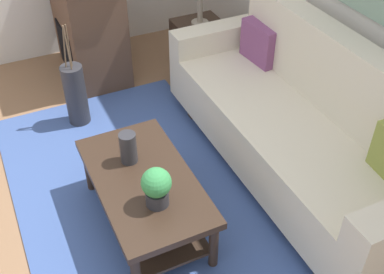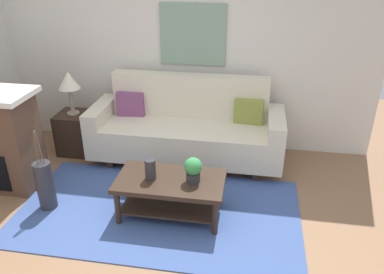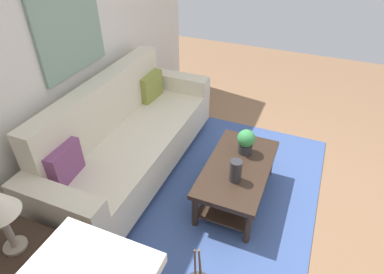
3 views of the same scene
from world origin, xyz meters
name	(u,v)px [view 1 (image 1 of 3)]	position (x,y,z in m)	size (l,w,h in m)	color
ground_plane	(72,233)	(0.00, 0.00, 0.00)	(8.98, 8.98, 0.00)	#8C6647
area_rug	(141,209)	(0.00, 0.50, 0.01)	(2.97, 1.62, 0.01)	#3D5693
couch	(298,124)	(0.09, 1.70, 0.43)	(2.44, 0.84, 1.08)	beige
throw_pillow_plum	(259,43)	(-0.68, 1.82, 0.68)	(0.36, 0.12, 0.32)	#7A4270
coffee_table	(145,191)	(0.14, 0.50, 0.31)	(1.10, 0.60, 0.43)	#332319
tabletop_vase	(128,148)	(-0.06, 0.47, 0.54)	(0.11, 0.11, 0.22)	#2D2D33
potted_plant_tabletop	(157,186)	(0.38, 0.49, 0.57)	(0.18, 0.18, 0.26)	#2D2D33
side_table	(200,51)	(-1.43, 1.65, 0.28)	(0.44, 0.44, 0.56)	#332319
fireplace	(88,17)	(-1.94, 0.74, 0.59)	(1.02, 0.58, 1.16)	brown
floor_vase	(76,95)	(-1.19, 0.38, 0.28)	(0.18, 0.18, 0.55)	#2D2D33
floor_vase_branch_a	(67,48)	(-1.17, 0.38, 0.73)	(0.01, 0.01, 0.36)	brown
floor_vase_branch_b	(69,46)	(-1.20, 0.40, 0.73)	(0.01, 0.01, 0.36)	brown
floor_vase_branch_c	(64,47)	(-1.20, 0.37, 0.73)	(0.01, 0.01, 0.36)	brown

